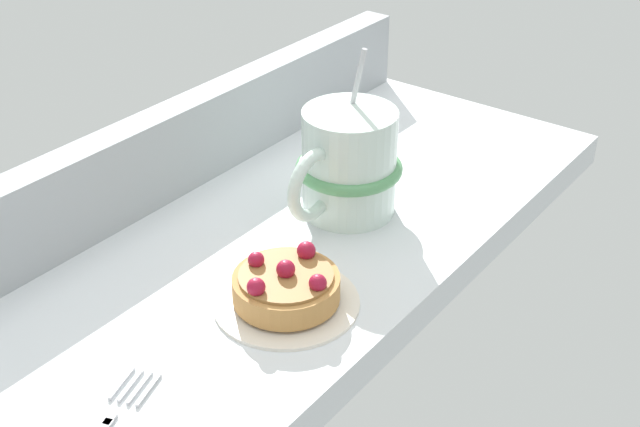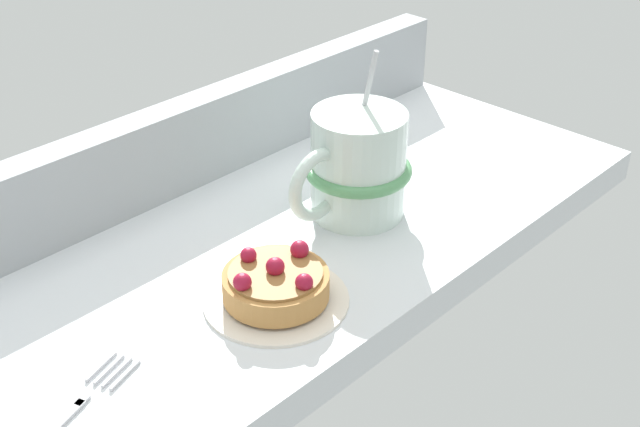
% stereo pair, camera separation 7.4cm
% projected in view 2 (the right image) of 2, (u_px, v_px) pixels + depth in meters
% --- Properties ---
extents(ground_plane, '(0.84, 0.32, 0.03)m').
position_uv_depth(ground_plane, '(255.00, 264.00, 0.78)').
color(ground_plane, silver).
extents(window_rail_back, '(0.82, 0.03, 0.09)m').
position_uv_depth(window_rail_back, '(155.00, 156.00, 0.83)').
color(window_rail_back, '#9EA3A8').
rests_on(window_rail_back, ground_plane).
extents(dessert_plate, '(0.12, 0.12, 0.01)m').
position_uv_depth(dessert_plate, '(276.00, 298.00, 0.70)').
color(dessert_plate, silver).
rests_on(dessert_plate, ground_plane).
extents(raspberry_tart, '(0.09, 0.09, 0.04)m').
position_uv_depth(raspberry_tart, '(276.00, 282.00, 0.69)').
color(raspberry_tart, '#B77F42').
rests_on(raspberry_tart, dessert_plate).
extents(coffee_mug, '(0.14, 0.10, 0.16)m').
position_uv_depth(coffee_mug, '(356.00, 166.00, 0.80)').
color(coffee_mug, silver).
rests_on(coffee_mug, ground_plane).
extents(dessert_fork, '(0.15, 0.06, 0.01)m').
position_uv_depth(dessert_fork, '(61.00, 420.00, 0.58)').
color(dessert_fork, '#B7B7BC').
rests_on(dessert_fork, ground_plane).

